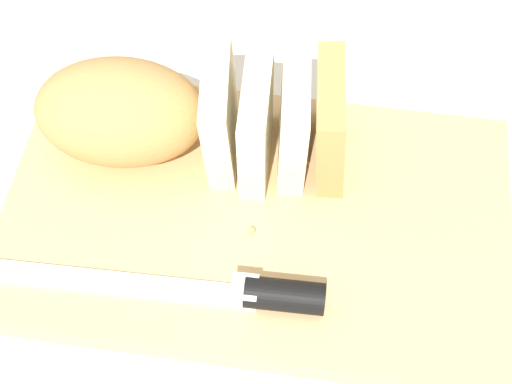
{
  "coord_description": "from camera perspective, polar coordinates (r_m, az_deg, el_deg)",
  "views": [
    {
      "loc": [
        0.05,
        -0.3,
        0.54
      ],
      "look_at": [
        0.0,
        0.0,
        0.05
      ],
      "focal_mm": 51.6,
      "sensor_mm": 36.0,
      "label": 1
    }
  ],
  "objects": [
    {
      "name": "crumb_near_knife",
      "position": [
        0.62,
        3.92,
        2.36
      ],
      "size": [
        0.01,
        0.01,
        0.01
      ],
      "primitive_type": "sphere",
      "color": "tan",
      "rests_on": "cutting_board"
    },
    {
      "name": "bread_knife",
      "position": [
        0.55,
        -1.47,
        -7.74
      ],
      "size": [
        0.28,
        0.04,
        0.02
      ],
      "rotation": [
        0.0,
        0.0,
        3.21
      ],
      "color": "silver",
      "rests_on": "cutting_board"
    },
    {
      "name": "bread_loaf",
      "position": [
        0.6,
        -6.03,
        5.94
      ],
      "size": [
        0.26,
        0.12,
        0.09
      ],
      "rotation": [
        0.0,
        0.0,
        0.12
      ],
      "color": "tan",
      "rests_on": "cutting_board"
    },
    {
      "name": "crumb_near_loaf",
      "position": [
        0.59,
        -0.63,
        -2.93
      ],
      "size": [
        0.01,
        0.01,
        0.01
      ],
      "primitive_type": "sphere",
      "color": "tan",
      "rests_on": "cutting_board"
    },
    {
      "name": "ground_plane",
      "position": [
        0.62,
        -0.0,
        -2.67
      ],
      "size": [
        3.0,
        3.0,
        0.0
      ],
      "primitive_type": "plane",
      "color": "silver"
    },
    {
      "name": "cutting_board",
      "position": [
        0.61,
        -0.0,
        -2.11
      ],
      "size": [
        0.42,
        0.26,
        0.02
      ],
      "primitive_type": "cube",
      "rotation": [
        0.0,
        0.0,
        0.04
      ],
      "color": "tan",
      "rests_on": "ground_plane"
    }
  ]
}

